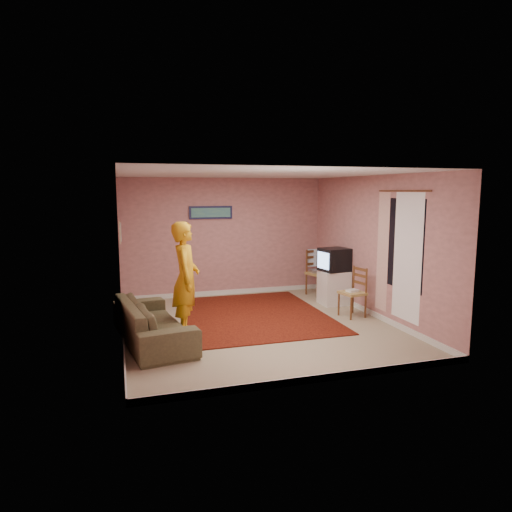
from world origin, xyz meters
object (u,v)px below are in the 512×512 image
object	(u,v)px
chair_a	(319,268)
person	(186,279)
sofa	(153,322)
chair_b	(353,287)
crt_tv	(334,260)
tv_cabinet	(334,288)

from	to	relation	value
chair_a	person	size ratio (longest dim) A/B	0.30
sofa	chair_b	bearing A→B (deg)	-93.07
sofa	person	distance (m)	0.85
chair_a	sofa	xyz separation A→B (m)	(-3.80, -2.18, -0.30)
chair_b	person	distance (m)	3.12
person	crt_tv	bearing A→B (deg)	-59.46
tv_cabinet	chair_b	size ratio (longest dim) A/B	1.39
chair_a	chair_b	size ratio (longest dim) A/B	1.12
chair_b	chair_a	bearing A→B (deg)	164.27
chair_b	sofa	world-z (taller)	chair_b
sofa	person	bearing A→B (deg)	-76.16
crt_tv	person	bearing A→B (deg)	-169.79
tv_cabinet	crt_tv	xyz separation A→B (m)	(-0.01, -0.00, 0.58)
sofa	crt_tv	bearing A→B (deg)	-79.49
crt_tv	chair_a	world-z (taller)	crt_tv
chair_b	person	xyz separation A→B (m)	(-3.09, -0.14, 0.36)
tv_cabinet	crt_tv	bearing A→B (deg)	-171.36
chair_a	sofa	size ratio (longest dim) A/B	0.26
tv_cabinet	person	xyz separation A→B (m)	(-3.19, -1.09, 0.57)
tv_cabinet	person	distance (m)	3.42
tv_cabinet	sofa	world-z (taller)	tv_cabinet
chair_b	person	bearing A→B (deg)	-98.48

